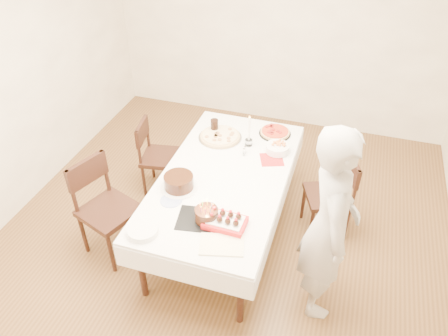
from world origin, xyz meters
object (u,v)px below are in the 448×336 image
(person, at_px, (330,226))
(pizza_white, at_px, (220,136))
(chair_left_savory, at_px, (161,157))
(cola_glass, at_px, (214,126))
(chair_left_dessert, at_px, (109,211))
(dining_table, at_px, (224,205))
(layer_cake, at_px, (179,182))
(chair_right_savory, at_px, (328,196))
(pizza_pepperoni, at_px, (275,132))
(birthday_cake, at_px, (206,212))
(pasta_bowl, at_px, (277,148))
(taper_candle, at_px, (249,131))
(strawberry_box, at_px, (225,222))

(person, distance_m, pizza_white, 1.67)
(chair_left_savory, relative_size, cola_glass, 5.78)
(chair_left_savory, relative_size, chair_left_dessert, 0.87)
(dining_table, bearing_deg, layer_cake, -138.72)
(chair_right_savory, distance_m, chair_left_savory, 1.84)
(pizza_pepperoni, bearing_deg, dining_table, -109.56)
(dining_table, xyz_separation_m, layer_cake, (-0.33, -0.29, 0.44))
(dining_table, bearing_deg, pizza_pepperoni, 70.44)
(chair_right_savory, relative_size, pizza_pepperoni, 2.64)
(dining_table, bearing_deg, birthday_cake, -85.81)
(person, distance_m, pizza_pepperoni, 1.53)
(chair_left_savory, bearing_deg, chair_right_savory, 166.79)
(pasta_bowl, xyz_separation_m, taper_candle, (-0.31, 0.03, 0.13))
(chair_left_dessert, bearing_deg, pizza_white, -102.81)
(person, relative_size, layer_cake, 5.28)
(birthday_cake, distance_m, strawberry_box, 0.17)
(taper_candle, bearing_deg, chair_left_dessert, -133.69)
(layer_cake, bearing_deg, pizza_pepperoni, 60.90)
(chair_left_dessert, bearing_deg, strawberry_box, -164.32)
(pizza_white, distance_m, layer_cake, 0.89)
(dining_table, distance_m, taper_candle, 0.79)
(pizza_pepperoni, distance_m, cola_glass, 0.65)
(strawberry_box, bearing_deg, chair_right_savory, 52.68)
(pizza_white, distance_m, taper_candle, 0.35)
(cola_glass, bearing_deg, dining_table, -64.62)
(dining_table, bearing_deg, cola_glass, 115.38)
(chair_left_savory, distance_m, person, 2.19)
(chair_right_savory, distance_m, person, 0.98)
(pizza_pepperoni, relative_size, taper_candle, 0.95)
(cola_glass, distance_m, strawberry_box, 1.41)
(cola_glass, xyz_separation_m, strawberry_box, (0.53, -1.30, -0.03))
(chair_right_savory, xyz_separation_m, taper_candle, (-0.87, 0.19, 0.48))
(chair_left_dessert, height_order, taper_candle, taper_candle)
(taper_candle, distance_m, strawberry_box, 1.19)
(pizza_pepperoni, distance_m, pasta_bowl, 0.33)
(cola_glass, bearing_deg, chair_right_savory, -13.94)
(birthday_cake, bearing_deg, layer_cake, 139.69)
(chair_left_savory, relative_size, pasta_bowl, 3.73)
(birthday_cake, bearing_deg, taper_candle, 87.93)
(dining_table, xyz_separation_m, chair_right_savory, (0.96, 0.37, 0.07))
(cola_glass, bearing_deg, birthday_cake, -74.08)
(pizza_pepperoni, height_order, cola_glass, cola_glass)
(chair_left_dessert, distance_m, pizza_pepperoni, 1.88)
(person, distance_m, pasta_bowl, 1.21)
(taper_candle, height_order, cola_glass, taper_candle)
(layer_cake, height_order, birthday_cake, birthday_cake)
(chair_right_savory, height_order, pizza_pepperoni, chair_right_savory)
(person, bearing_deg, chair_right_savory, -6.95)
(chair_left_dessert, distance_m, cola_glass, 1.41)
(pizza_white, bearing_deg, cola_glass, 134.62)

